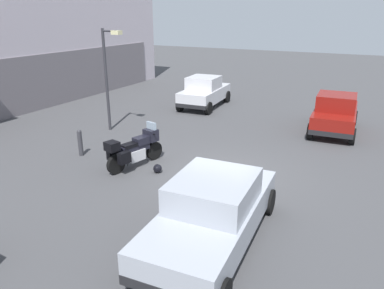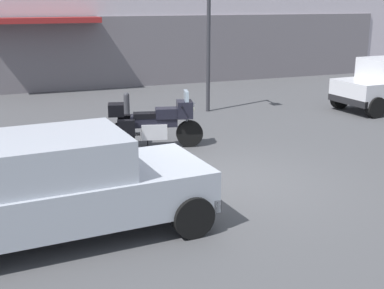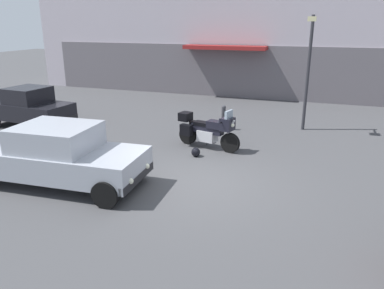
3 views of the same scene
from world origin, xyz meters
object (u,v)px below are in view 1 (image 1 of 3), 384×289
at_px(bollard_curbside, 80,142).
at_px(helmet, 158,169).
at_px(car_hatchback_near, 204,92).
at_px(car_wagon_end, 335,113).
at_px(streetlamp_curbside, 109,69).
at_px(motorcycle, 134,149).
at_px(car_sedan_far, 213,211).

bearing_deg(bollard_curbside, helmet, -90.27).
relative_size(helmet, bollard_curbside, 0.29).
distance_m(car_hatchback_near, car_wagon_end, 6.96).
bearing_deg(car_hatchback_near, streetlamp_curbside, 159.52).
relative_size(motorcycle, car_wagon_end, 0.56).
distance_m(motorcycle, streetlamp_curbside, 4.73).
bearing_deg(motorcycle, bollard_curbside, 105.76).
distance_m(helmet, car_hatchback_near, 8.92).
bearing_deg(car_hatchback_near, helmet, -167.76).
bearing_deg(motorcycle, car_wagon_end, -22.74).
bearing_deg(car_wagon_end, motorcycle, 139.54).
bearing_deg(car_sedan_far, streetlamp_curbside, 48.98).
relative_size(car_hatchback_near, car_wagon_end, 1.00).
bearing_deg(car_wagon_end, helmet, 144.97).
distance_m(car_hatchback_near, car_sedan_far, 12.50).
distance_m(helmet, bollard_curbside, 3.25).
distance_m(motorcycle, car_hatchback_near, 8.61).
height_order(motorcycle, helmet, motorcycle).
relative_size(helmet, car_hatchback_near, 0.07).
xyz_separation_m(streetlamp_curbside, bollard_curbside, (-2.90, -0.92, -2.10)).
distance_m(streetlamp_curbside, bollard_curbside, 3.70).
relative_size(car_sedan_far, car_wagon_end, 1.18).
bearing_deg(car_wagon_end, bollard_curbside, 129.54).
bearing_deg(car_hatchback_near, car_wagon_end, -105.81).
height_order(helmet, car_hatchback_near, car_hatchback_near).
bearing_deg(car_sedan_far, car_hatchback_near, 22.87).
xyz_separation_m(car_wagon_end, bollard_curbside, (-7.09, 7.58, -0.30)).
relative_size(car_hatchback_near, car_sedan_far, 0.85).
bearing_deg(car_hatchback_near, car_sedan_far, -157.31).
height_order(car_wagon_end, streetlamp_curbside, streetlamp_curbside).
height_order(motorcycle, car_hatchback_near, car_hatchback_near).
height_order(helmet, car_wagon_end, car_wagon_end).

